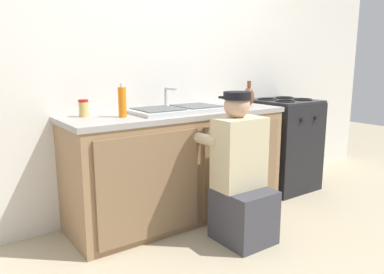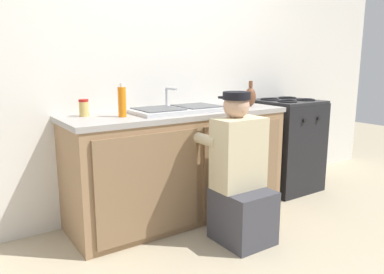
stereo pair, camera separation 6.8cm
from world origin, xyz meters
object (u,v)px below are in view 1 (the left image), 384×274
Objects in this scene: sink_double_basin at (178,109)px; condiment_jar at (84,108)px; spice_bottle_red at (231,101)px; plumber_person at (241,180)px; stove_range at (283,144)px; soap_bottle_orange at (122,102)px; cell_phone at (232,104)px; vase_decorative at (249,96)px.

condiment_jar is (-0.74, 0.15, 0.05)m from sink_double_basin.
condiment_jar reaches higher than spice_bottle_red.
plumber_person is 1.28m from condiment_jar.
soap_bottle_orange reaches higher than stove_range.
vase_decorative is at bearing -73.96° from cell_phone.
spice_bottle_red is (1.07, 0.01, -0.06)m from soap_bottle_orange.
soap_bottle_orange is at bearing -179.47° from spice_bottle_red.
plumber_person is 1.03m from cell_phone.
spice_bottle_red is at bearing 169.42° from vase_decorative.
stove_range is 0.77m from cell_phone.
stove_range is at bearing -4.25° from condiment_jar.
cell_phone is (1.20, 0.15, -0.11)m from soap_bottle_orange.
cell_phone is at bearing 106.04° from vase_decorative.
vase_decorative reaches higher than sink_double_basin.
plumber_person reaches higher than condiment_jar.
condiment_jar is 0.91× the size of cell_phone.
stove_range is 1.32m from plumber_person.
plumber_person is (-1.17, -0.62, -0.01)m from stove_range.
sink_double_basin is at bearing -170.54° from cell_phone.
sink_double_basin reaches higher than spice_bottle_red.
plumber_person reaches higher than cell_phone.
sink_double_basin is 5.71× the size of cell_phone.
vase_decorative is (0.74, -0.06, 0.07)m from sink_double_basin.
stove_range is 0.89m from spice_bottle_red.
cell_phone is (0.13, 0.14, -0.04)m from spice_bottle_red.
sink_double_basin is 0.85× the size of stove_range.
soap_bottle_orange is at bearing 137.61° from plumber_person.
plumber_person is 4.42× the size of soap_bottle_orange.
sink_double_basin is at bearing 102.54° from plumber_person.
spice_bottle_red is at bearing -133.43° from cell_phone.
vase_decorative is at bearing 43.19° from plumber_person.
condiment_jar is at bearing 172.39° from spice_bottle_red.
stove_range is (1.31, -0.00, -0.46)m from sink_double_basin.
condiment_jar is at bearing 178.64° from cell_phone.
soap_bottle_orange reaches higher than spice_bottle_red.
plumber_person is at bearing -151.92° from stove_range.
vase_decorative reaches higher than condiment_jar.
soap_bottle_orange is at bearing 178.90° from vase_decorative.
stove_range reaches higher than cell_phone.
vase_decorative is at bearing -1.10° from soap_bottle_orange.
stove_range is 4.11× the size of vase_decorative.
sink_double_basin is at bearing 175.55° from vase_decorative.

